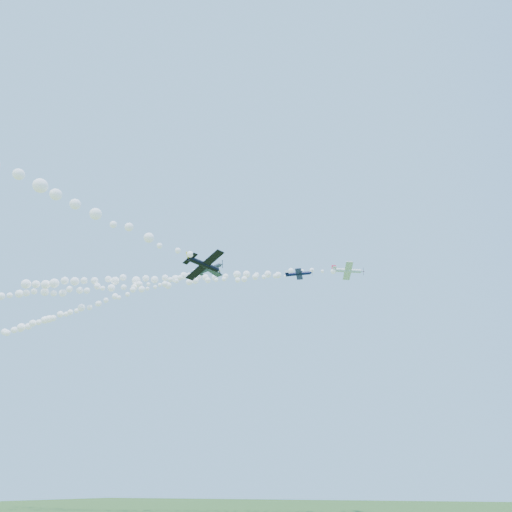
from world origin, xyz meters
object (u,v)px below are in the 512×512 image
at_px(plane_navy, 299,274).
at_px(plane_black, 204,265).
at_px(plane_white, 348,271).
at_px(plane_grey, 210,269).

bearing_deg(plane_navy, plane_black, -124.10).
height_order(plane_white, plane_grey, plane_white).
xyz_separation_m(plane_navy, plane_black, (-9.54, -24.83, -7.73)).
bearing_deg(plane_black, plane_navy, -4.16).
bearing_deg(plane_white, plane_black, -138.92).
distance_m(plane_grey, plane_black, 11.78).
xyz_separation_m(plane_grey, plane_black, (4.46, -9.86, -4.65)).
bearing_deg(plane_white, plane_navy, -162.50).
bearing_deg(plane_navy, plane_grey, -146.17).
bearing_deg(plane_grey, plane_white, 52.45).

